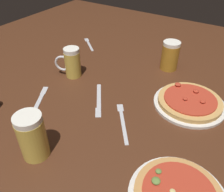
{
  "coord_description": "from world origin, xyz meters",
  "views": [
    {
      "loc": [
        0.45,
        -0.7,
        0.63
      ],
      "look_at": [
        0.0,
        0.0,
        0.02
      ],
      "focal_mm": 37.93,
      "sensor_mm": 36.0,
      "label": 1
    }
  ],
  "objects_px": {
    "fork_left": "(89,44)",
    "pizza_plate_far": "(189,102)",
    "beer_mug_dark": "(170,55)",
    "beer_mug_pale": "(72,63)",
    "knife_spare": "(40,100)",
    "beer_mug_amber": "(32,136)",
    "fork_spare": "(123,121)",
    "knife_right": "(99,100)"
  },
  "relations": [
    {
      "from": "fork_left",
      "to": "knife_spare",
      "type": "height_order",
      "value": "same"
    },
    {
      "from": "beer_mug_amber",
      "to": "beer_mug_dark",
      "type": "bearing_deg",
      "value": 78.81
    },
    {
      "from": "pizza_plate_far",
      "to": "beer_mug_amber",
      "type": "bearing_deg",
      "value": -123.38
    },
    {
      "from": "pizza_plate_far",
      "to": "beer_mug_pale",
      "type": "height_order",
      "value": "beer_mug_pale"
    },
    {
      "from": "beer_mug_pale",
      "to": "knife_right",
      "type": "xyz_separation_m",
      "value": [
        0.23,
        -0.1,
        -0.07
      ]
    },
    {
      "from": "beer_mug_pale",
      "to": "fork_left",
      "type": "bearing_deg",
      "value": 115.06
    },
    {
      "from": "fork_left",
      "to": "knife_right",
      "type": "xyz_separation_m",
      "value": [
        0.39,
        -0.45,
        0.0
      ]
    },
    {
      "from": "beer_mug_dark",
      "to": "beer_mug_amber",
      "type": "bearing_deg",
      "value": -101.19
    },
    {
      "from": "beer_mug_amber",
      "to": "knife_spare",
      "type": "relative_size",
      "value": 0.88
    },
    {
      "from": "beer_mug_dark",
      "to": "knife_spare",
      "type": "distance_m",
      "value": 0.68
    },
    {
      "from": "beer_mug_dark",
      "to": "beer_mug_pale",
      "type": "relative_size",
      "value": 1.01
    },
    {
      "from": "beer_mug_amber",
      "to": "fork_spare",
      "type": "xyz_separation_m",
      "value": [
        0.17,
        0.29,
        -0.08
      ]
    },
    {
      "from": "beer_mug_dark",
      "to": "pizza_plate_far",
      "type": "bearing_deg",
      "value": -52.09
    },
    {
      "from": "beer_mug_amber",
      "to": "knife_right",
      "type": "distance_m",
      "value": 0.36
    },
    {
      "from": "pizza_plate_far",
      "to": "fork_spare",
      "type": "distance_m",
      "value": 0.31
    },
    {
      "from": "beer_mug_amber",
      "to": "pizza_plate_far",
      "type": "bearing_deg",
      "value": 56.62
    },
    {
      "from": "beer_mug_dark",
      "to": "beer_mug_pale",
      "type": "bearing_deg",
      "value": -138.58
    },
    {
      "from": "fork_left",
      "to": "pizza_plate_far",
      "type": "bearing_deg",
      "value": -19.8
    },
    {
      "from": "knife_right",
      "to": "pizza_plate_far",
      "type": "bearing_deg",
      "value": 27.74
    },
    {
      "from": "beer_mug_amber",
      "to": "fork_spare",
      "type": "distance_m",
      "value": 0.34
    },
    {
      "from": "beer_mug_pale",
      "to": "fork_spare",
      "type": "bearing_deg",
      "value": -22.74
    },
    {
      "from": "beer_mug_dark",
      "to": "fork_left",
      "type": "relative_size",
      "value": 0.92
    },
    {
      "from": "beer_mug_pale",
      "to": "knife_right",
      "type": "height_order",
      "value": "beer_mug_pale"
    },
    {
      "from": "beer_mug_dark",
      "to": "knife_right",
      "type": "distance_m",
      "value": 0.46
    },
    {
      "from": "beer_mug_amber",
      "to": "fork_spare",
      "type": "bearing_deg",
      "value": 59.81
    },
    {
      "from": "beer_mug_amber",
      "to": "knife_right",
      "type": "relative_size",
      "value": 0.81
    },
    {
      "from": "beer_mug_pale",
      "to": "fork_left",
      "type": "xyz_separation_m",
      "value": [
        -0.16,
        0.35,
        -0.07
      ]
    },
    {
      "from": "fork_left",
      "to": "fork_spare",
      "type": "height_order",
      "value": "same"
    },
    {
      "from": "beer_mug_dark",
      "to": "fork_spare",
      "type": "xyz_separation_m",
      "value": [
        0.01,
        -0.5,
        -0.07
      ]
    },
    {
      "from": "knife_right",
      "to": "fork_spare",
      "type": "height_order",
      "value": "same"
    },
    {
      "from": "beer_mug_pale",
      "to": "fork_spare",
      "type": "xyz_separation_m",
      "value": [
        0.39,
        -0.16,
        -0.07
      ]
    },
    {
      "from": "beer_mug_dark",
      "to": "fork_left",
      "type": "height_order",
      "value": "beer_mug_dark"
    },
    {
      "from": "beer_mug_pale",
      "to": "beer_mug_amber",
      "type": "bearing_deg",
      "value": -63.89
    },
    {
      "from": "beer_mug_pale",
      "to": "knife_spare",
      "type": "height_order",
      "value": "beer_mug_pale"
    },
    {
      "from": "pizza_plate_far",
      "to": "knife_spare",
      "type": "distance_m",
      "value": 0.65
    },
    {
      "from": "beer_mug_amber",
      "to": "knife_right",
      "type": "height_order",
      "value": "beer_mug_amber"
    },
    {
      "from": "beer_mug_pale",
      "to": "fork_left",
      "type": "relative_size",
      "value": 0.92
    },
    {
      "from": "knife_spare",
      "to": "fork_left",
      "type": "bearing_deg",
      "value": 106.52
    },
    {
      "from": "pizza_plate_far",
      "to": "fork_left",
      "type": "relative_size",
      "value": 1.85
    },
    {
      "from": "beer_mug_dark",
      "to": "knife_spare",
      "type": "height_order",
      "value": "beer_mug_dark"
    },
    {
      "from": "fork_spare",
      "to": "knife_right",
      "type": "bearing_deg",
      "value": 158.04
    },
    {
      "from": "pizza_plate_far",
      "to": "beer_mug_pale",
      "type": "distance_m",
      "value": 0.58
    }
  ]
}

